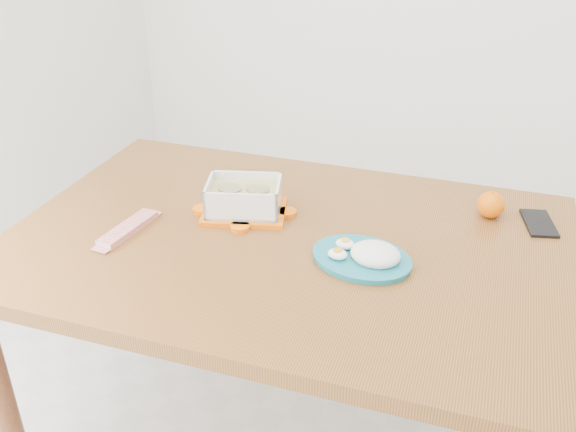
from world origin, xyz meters
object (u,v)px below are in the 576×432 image
at_px(rice_plate, 366,255).
at_px(dining_table, 288,267).
at_px(orange_fruit, 491,205).
at_px(smartphone, 539,223).
at_px(food_container, 244,198).

bearing_deg(rice_plate, dining_table, 178.15).
bearing_deg(dining_table, orange_fruit, 30.07).
relative_size(orange_fruit, smartphone, 0.51).
distance_m(orange_fruit, rice_plate, 0.41).
distance_m(food_container, smartphone, 0.75).
xyz_separation_m(dining_table, food_container, (-0.16, 0.06, 0.13)).
height_order(food_container, orange_fruit, food_container).
relative_size(rice_plate, smartphone, 1.81).
xyz_separation_m(food_container, orange_fruit, (0.58, 0.26, -0.01)).
xyz_separation_m(rice_plate, smartphone, (0.33, 0.36, -0.02)).
height_order(orange_fruit, smartphone, orange_fruit).
distance_m(orange_fruit, smartphone, 0.13).
bearing_deg(smartphone, rice_plate, -153.36).
bearing_deg(orange_fruit, smartphone, 5.87).
bearing_deg(food_container, rice_plate, -34.77).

